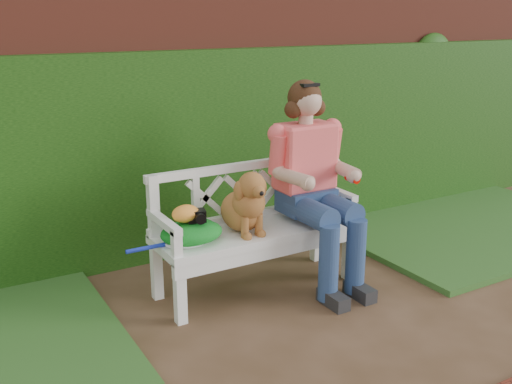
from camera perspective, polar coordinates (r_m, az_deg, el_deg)
ground at (r=4.00m, az=5.92°, el=-13.02°), size 60.00×60.00×0.00m
brick_wall at (r=5.21m, az=-6.16°, el=6.85°), size 10.00×0.30×2.20m
ivy_hedge at (r=5.06m, az=-5.05°, el=3.71°), size 10.00×0.18×1.70m
grass_right at (r=6.13m, az=19.29°, el=-2.90°), size 2.60×2.00×0.05m
garden_bench at (r=4.45m, az=0.00°, el=-6.30°), size 1.63×0.73×0.48m
seated_woman at (r=4.49m, az=5.02°, el=1.07°), size 0.93×1.06×1.55m
dog at (r=4.21m, az=-1.16°, el=-0.77°), size 0.35×0.45×0.47m
tennis_racket at (r=4.11m, az=-7.03°, el=-4.64°), size 0.65×0.38×0.03m
green_bag at (r=4.09m, az=-6.16°, el=-3.81°), size 0.44×0.34×0.15m
camera_item at (r=4.05m, az=-5.70°, el=-2.26°), size 0.14×0.12×0.08m
baseball_glove at (r=4.04m, az=-6.72°, el=-2.06°), size 0.20×0.16×0.12m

